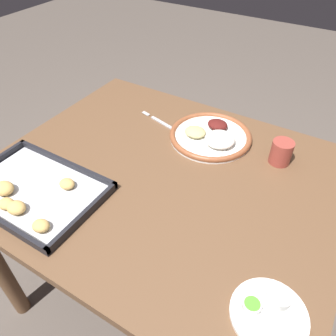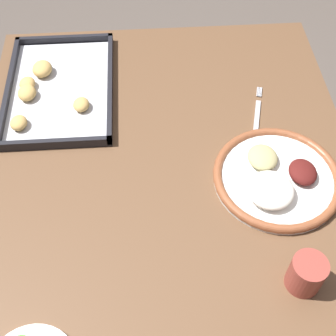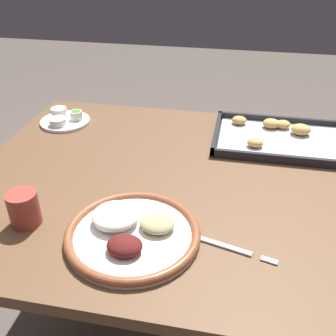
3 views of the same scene
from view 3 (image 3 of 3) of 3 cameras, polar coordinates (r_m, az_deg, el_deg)
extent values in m
cube|color=brown|center=(1.05, 0.65, -2.16)|extent=(1.08, 0.89, 0.03)
cylinder|color=brown|center=(1.69, -13.44, -3.04)|extent=(0.06, 0.06, 0.69)
cylinder|color=brown|center=(1.60, 21.03, -6.83)|extent=(0.06, 0.06, 0.69)
cylinder|color=white|center=(0.85, -5.13, -9.72)|extent=(0.29, 0.29, 0.01)
torus|color=brown|center=(0.85, -5.15, -9.42)|extent=(0.29, 0.29, 0.02)
ellipsoid|color=white|center=(0.87, -7.68, -6.89)|extent=(0.10, 0.10, 0.04)
ellipsoid|color=#511614|center=(0.80, -6.33, -11.12)|extent=(0.07, 0.06, 0.03)
ellipsoid|color=tan|center=(0.85, -1.59, -8.04)|extent=(0.08, 0.07, 0.03)
cube|color=#B2B2B7|center=(0.84, 6.76, -10.75)|extent=(0.16, 0.05, 0.00)
cylinder|color=#B2B2B7|center=(0.82, 14.40, -13.07)|extent=(0.03, 0.01, 0.00)
cylinder|color=#B2B2B7|center=(0.83, 14.46, -12.91)|extent=(0.03, 0.01, 0.00)
cylinder|color=#B2B2B7|center=(0.83, 14.52, -12.75)|extent=(0.03, 0.01, 0.00)
cylinder|color=#B2B2B7|center=(0.83, 14.58, -12.59)|extent=(0.03, 0.01, 0.00)
cylinder|color=white|center=(1.38, -14.70, 6.56)|extent=(0.16, 0.16, 0.01)
cylinder|color=silver|center=(1.35, -15.71, 6.50)|extent=(0.05, 0.05, 0.02)
cylinder|color=#B22819|center=(1.34, -15.76, 6.82)|extent=(0.04, 0.04, 0.01)
cylinder|color=silver|center=(1.37, -13.16, 7.46)|extent=(0.04, 0.04, 0.03)
cylinder|color=#51992D|center=(1.37, -13.22, 7.90)|extent=(0.03, 0.03, 0.01)
cylinder|color=silver|center=(1.41, -15.53, 7.80)|extent=(0.05, 0.05, 0.03)
cylinder|color=#593319|center=(1.40, -15.60, 8.24)|extent=(0.04, 0.04, 0.01)
cube|color=black|center=(1.26, 15.96, 3.79)|extent=(0.41, 0.28, 0.01)
cube|color=silver|center=(1.26, 15.99, 3.95)|extent=(0.37, 0.25, 0.00)
cube|color=black|center=(1.14, 16.34, 1.32)|extent=(0.41, 0.01, 0.02)
cube|color=black|center=(1.38, 15.81, 6.81)|extent=(0.41, 0.01, 0.02)
cube|color=black|center=(1.25, 7.05, 5.27)|extent=(0.01, 0.28, 0.02)
ellipsoid|color=tan|center=(1.19, 12.54, 3.62)|extent=(0.05, 0.04, 0.03)
ellipsoid|color=tan|center=(1.33, 16.33, 6.10)|extent=(0.05, 0.04, 0.03)
ellipsoid|color=tan|center=(1.33, 10.30, 6.84)|extent=(0.05, 0.04, 0.03)
ellipsoid|color=tan|center=(1.32, 14.76, 6.28)|extent=(0.05, 0.05, 0.03)
ellipsoid|color=tan|center=(1.31, 18.71, 5.32)|extent=(0.06, 0.05, 0.03)
cylinder|color=#993D33|center=(0.92, -20.19, -5.52)|extent=(0.07, 0.07, 0.08)
camera|label=1|loc=(1.60, -11.29, 35.65)|focal=35.00mm
camera|label=2|loc=(1.24, -40.08, 39.74)|focal=50.00mm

